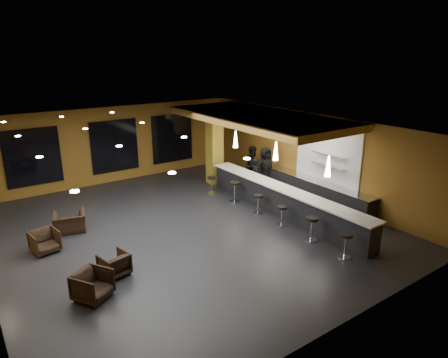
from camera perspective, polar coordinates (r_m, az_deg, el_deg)
floor at (r=14.11m, az=-5.53°, el=-7.19°), size 12.00×13.00×0.10m
ceiling at (r=13.00m, az=-6.00°, el=7.33°), size 12.00×13.00×0.10m
wall_back at (r=19.24m, az=-15.48°, el=4.77°), size 12.00×0.10×3.50m
wall_front at (r=8.79m, az=16.29°, el=-11.18°), size 12.00×0.10×3.50m
wall_right at (r=17.10m, az=12.17°, el=3.42°), size 0.10×13.00×3.50m
wood_soffit at (r=16.09m, az=4.86°, el=8.72°), size 3.60×8.00×0.28m
window_left at (r=18.31m, az=-25.64°, el=2.83°), size 2.20×0.06×2.40m
window_center at (r=19.15m, az=-15.35°, el=4.56°), size 2.20×0.06×2.40m
window_right at (r=20.32m, az=-7.39°, el=5.81°), size 2.20×0.06×2.40m
tile_backsplash at (r=16.34m, az=14.57°, el=3.47°), size 0.06×3.20×2.40m
bar_counter at (r=15.17m, az=8.40°, el=-3.20°), size 0.60×8.00×1.00m
bar_top at (r=14.99m, az=8.49°, el=-1.33°), size 0.78×8.10×0.05m
prep_counter at (r=16.87m, az=12.19°, el=-1.47°), size 0.70×6.00×0.86m
prep_top at (r=16.73m, az=12.29°, el=0.00°), size 0.72×6.00×0.03m
wall_shelf_lower at (r=16.21m, az=14.67°, el=1.89°), size 0.30×1.50×0.03m
wall_shelf_upper at (r=16.10m, az=14.79°, el=3.43°), size 0.30×1.50×0.03m
column at (r=18.24m, az=-1.37°, el=4.72°), size 0.60×0.60×3.50m
pendant_0 at (r=13.30m, az=14.66°, el=1.76°), size 0.20×0.20×0.70m
pendant_1 at (r=14.96m, az=7.41°, el=3.98°), size 0.20×0.20×0.70m
pendant_2 at (r=16.84m, az=1.66°, el=5.69°), size 0.20×0.20×0.70m
staff_a at (r=17.34m, az=4.58°, el=0.53°), size 0.61×0.47×1.49m
staff_b at (r=18.39m, az=4.16°, el=2.03°), size 1.05×0.94×1.79m
staff_c at (r=17.95m, az=5.91°, el=1.67°), size 0.91×0.60×1.84m
armchair_a at (r=10.74m, az=-18.26°, el=-14.21°), size 1.10×1.11×0.74m
armchair_b at (r=11.58m, az=-15.41°, el=-11.64°), size 0.84×0.85×0.66m
armchair_c at (r=13.50m, az=-24.24°, el=-8.13°), size 0.87×0.89×0.71m
armchair_d at (r=14.63m, az=-21.19°, el=-5.78°), size 1.24×1.14×0.68m
bar_stool_0 at (r=12.49m, az=17.01°, el=-8.65°), size 0.39×0.39×0.78m
bar_stool_1 at (r=13.26m, az=12.44°, el=-6.56°), size 0.41×0.41×0.81m
bar_stool_2 at (r=14.21m, az=8.29°, el=-4.85°), size 0.37×0.37×0.72m
bar_stool_3 at (r=15.11m, az=4.93°, el=-3.23°), size 0.38×0.38×0.75m
bar_stool_4 at (r=16.19m, az=1.54°, el=-1.46°), size 0.43×0.43×0.85m
bar_stool_5 at (r=17.19m, az=-1.79°, el=-0.54°), size 0.38×0.38×0.74m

